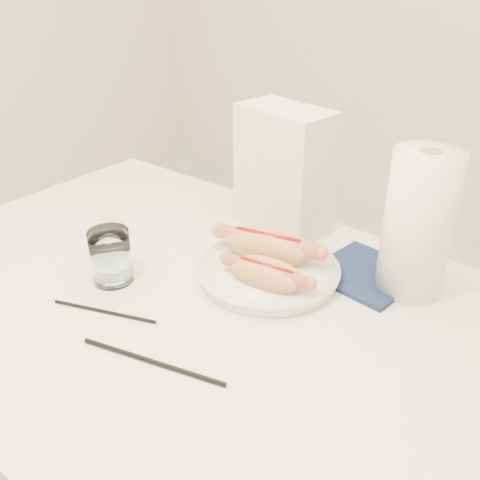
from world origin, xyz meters
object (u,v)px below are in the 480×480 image
Objects in this scene: water_glass at (111,256)px; napkin_box at (284,170)px; plate at (268,273)px; paper_towel_roll at (418,224)px; table at (191,322)px; hotdog_right at (267,274)px; hotdog_left at (268,245)px.

napkin_box reaches higher than water_glass.
paper_towel_roll is (0.21, 0.12, 0.12)m from plate.
table is 12.01× the size of water_glass.
napkin_box is at bearing 168.49° from paper_towel_roll.
plate is at bearing 113.51° from hotdog_right.
table is at bearing -76.76° from napkin_box.
hotdog_left is at bearing 128.52° from plate.
napkin_box is (-0.03, 0.32, 0.19)m from table.
plate reaches higher than table.
water_glass is at bearing -139.76° from plate.
water_glass is (-0.19, -0.21, 0.00)m from hotdog_left.
hotdog_right is (0.05, -0.08, -0.01)m from hotdog_left.
paper_towel_roll is (0.31, -0.06, -0.00)m from napkin_box.
water_glass is at bearing -159.20° from hotdog_right.
hotdog_right is 0.63× the size of napkin_box.
napkin_box reaches higher than paper_towel_roll.
plate is 0.05m from hotdog_left.
plate is at bearing -53.26° from napkin_box.
hotdog_right is at bearing -137.19° from paper_towel_roll.
table is 0.16m from plate.
hotdog_left is 0.79× the size of napkin_box.
paper_towel_roll is (0.24, 0.10, 0.08)m from hotdog_left.
plate is 0.27m from paper_towel_roll.
table is at bearing -138.68° from paper_towel_roll.
paper_towel_roll reaches higher than hotdog_right.
napkin_box reaches higher than hotdog_right.
paper_towel_roll is (0.18, 0.17, 0.09)m from hotdog_right.
water_glass is (-0.21, -0.18, 0.04)m from plate.
plate is 0.06m from hotdog_right.
table is 4.67× the size of napkin_box.
hotdog_right is at bearing 29.18° from water_glass.
napkin_box is at bearing 118.01° from plate.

